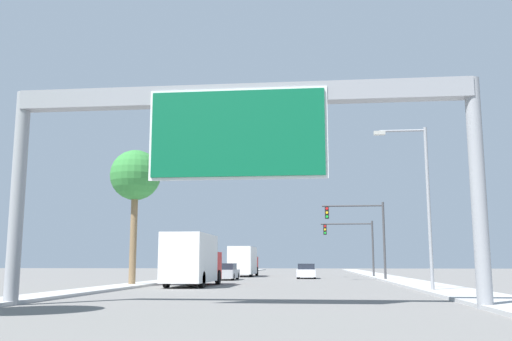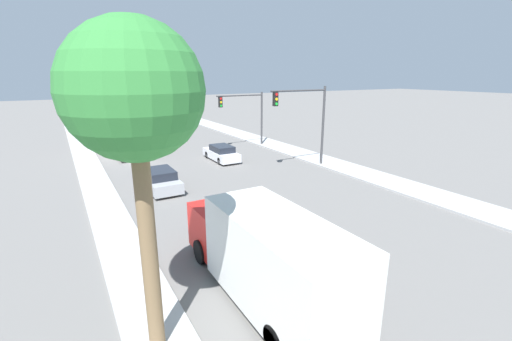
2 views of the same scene
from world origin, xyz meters
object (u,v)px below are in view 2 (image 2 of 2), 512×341
(truck_box_primary, at_px, (265,255))
(palm_tree_background, at_px, (134,97))
(car_mid_right, at_px, (160,180))
(car_near_center, at_px, (221,153))
(traffic_light_near_intersection, at_px, (308,113))
(truck_box_secondary, at_px, (125,137))
(traffic_light_mid_block, at_px, (247,110))

(truck_box_primary, height_order, palm_tree_background, palm_tree_background)
(car_mid_right, bearing_deg, car_near_center, 37.31)
(traffic_light_near_intersection, xyz_separation_m, palm_tree_background, (-15.97, -13.56, 2.56))
(truck_box_secondary, distance_m, traffic_light_mid_block, 12.57)
(traffic_light_mid_block, bearing_deg, palm_tree_background, -123.88)
(car_near_center, height_order, traffic_light_mid_block, traffic_light_mid_block)
(car_near_center, xyz_separation_m, truck_box_secondary, (-7.00, 7.26, 0.96))
(car_mid_right, relative_size, truck_box_secondary, 0.52)
(truck_box_primary, relative_size, traffic_light_mid_block, 1.49)
(car_mid_right, distance_m, truck_box_secondary, 12.63)
(car_mid_right, height_order, traffic_light_mid_block, traffic_light_mid_block)
(traffic_light_near_intersection, xyz_separation_m, traffic_light_mid_block, (-0.15, 10.00, -0.56))
(car_mid_right, bearing_deg, palm_tree_background, -105.37)
(traffic_light_near_intersection, bearing_deg, truck_box_primary, -132.67)
(truck_box_primary, relative_size, palm_tree_background, 0.97)
(truck_box_secondary, height_order, traffic_light_near_intersection, traffic_light_near_intersection)
(car_near_center, xyz_separation_m, palm_tree_background, (-10.87, -19.42, 6.44))
(truck_box_secondary, xyz_separation_m, palm_tree_background, (-3.87, -26.69, 5.47))
(palm_tree_background, bearing_deg, traffic_light_mid_block, 56.12)
(truck_box_secondary, bearing_deg, truck_box_primary, -90.00)
(car_near_center, relative_size, car_mid_right, 0.99)
(car_mid_right, relative_size, truck_box_primary, 0.54)
(truck_box_primary, xyz_separation_m, truck_box_secondary, (0.00, 26.25, -0.04))
(car_mid_right, bearing_deg, traffic_light_near_intersection, -2.51)
(car_near_center, bearing_deg, car_mid_right, -142.69)
(car_mid_right, height_order, truck_box_primary, truck_box_primary)
(truck_box_secondary, distance_m, traffic_light_near_intersection, 18.09)
(car_mid_right, bearing_deg, truck_box_primary, -90.00)
(truck_box_primary, distance_m, traffic_light_near_intersection, 18.08)
(traffic_light_mid_block, bearing_deg, traffic_light_near_intersection, -89.15)
(car_near_center, bearing_deg, traffic_light_mid_block, 39.90)
(traffic_light_near_intersection, distance_m, traffic_light_mid_block, 10.02)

